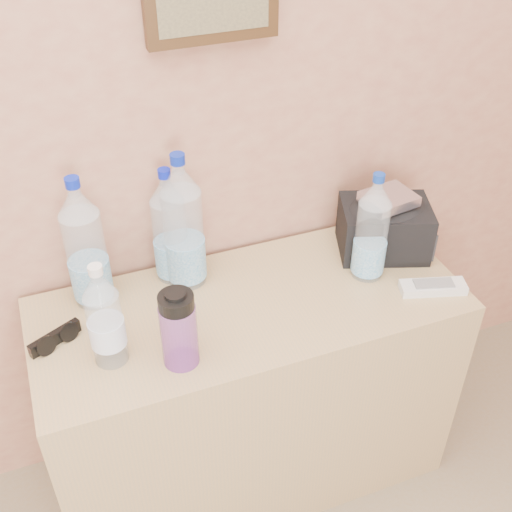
% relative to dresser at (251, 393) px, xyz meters
% --- Properties ---
extents(dresser, '(1.09, 0.46, 0.68)m').
position_rel_dresser_xyz_m(dresser, '(0.00, 0.00, 0.00)').
color(dresser, tan).
rests_on(dresser, ground).
extents(pet_large_a, '(0.10, 0.10, 0.35)m').
position_rel_dresser_xyz_m(pet_large_a, '(-0.36, 0.16, 0.50)').
color(pet_large_a, silver).
rests_on(pet_large_a, dresser).
extents(pet_large_b, '(0.10, 0.10, 0.37)m').
position_rel_dresser_xyz_m(pet_large_b, '(-0.12, 0.15, 0.51)').
color(pet_large_b, white).
rests_on(pet_large_b, dresser).
extents(pet_large_c, '(0.09, 0.09, 0.32)m').
position_rel_dresser_xyz_m(pet_large_c, '(-0.15, 0.18, 0.48)').
color(pet_large_c, silver).
rests_on(pet_large_c, dresser).
extents(pet_large_d, '(0.08, 0.08, 0.30)m').
position_rel_dresser_xyz_m(pet_large_d, '(0.33, 0.00, 0.48)').
color(pet_large_d, white).
rests_on(pet_large_d, dresser).
extents(pet_small, '(0.08, 0.08, 0.27)m').
position_rel_dresser_xyz_m(pet_small, '(-0.36, -0.06, 0.46)').
color(pet_small, silver).
rests_on(pet_small, dresser).
extents(nalgene_bottle, '(0.08, 0.08, 0.20)m').
position_rel_dresser_xyz_m(nalgene_bottle, '(-0.21, -0.13, 0.44)').
color(nalgene_bottle, purple).
rests_on(nalgene_bottle, dresser).
extents(sunglasses, '(0.14, 0.10, 0.03)m').
position_rel_dresser_xyz_m(sunglasses, '(-0.48, 0.03, 0.36)').
color(sunglasses, black).
rests_on(sunglasses, dresser).
extents(ac_remote, '(0.18, 0.10, 0.02)m').
position_rel_dresser_xyz_m(ac_remote, '(0.46, -0.12, 0.35)').
color(ac_remote, silver).
rests_on(ac_remote, dresser).
extents(toiletry_bag, '(0.28, 0.24, 0.16)m').
position_rel_dresser_xyz_m(toiletry_bag, '(0.42, 0.08, 0.42)').
color(toiletry_bag, black).
rests_on(toiletry_bag, dresser).
extents(foil_packet, '(0.14, 0.13, 0.03)m').
position_rel_dresser_xyz_m(foil_packet, '(0.42, 0.07, 0.52)').
color(foil_packet, silver).
rests_on(foil_packet, toiletry_bag).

